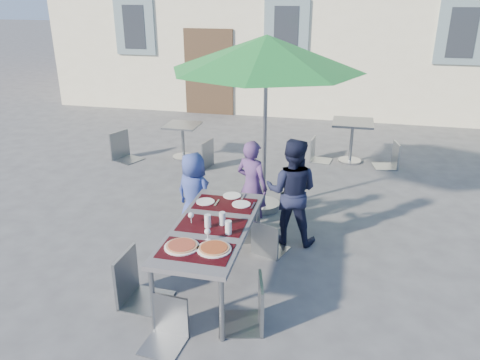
% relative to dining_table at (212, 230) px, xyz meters
% --- Properties ---
extents(ground, '(90.00, 90.00, 0.00)m').
position_rel_dining_table_xyz_m(ground, '(-0.31, 0.13, -0.70)').
color(ground, '#4A4B4D').
rests_on(ground, ground).
extents(dining_table, '(0.80, 1.85, 0.76)m').
position_rel_dining_table_xyz_m(dining_table, '(0.00, 0.00, 0.00)').
color(dining_table, '#434247').
rests_on(dining_table, ground).
extents(pizza_near_left, '(0.35, 0.35, 0.03)m').
position_rel_dining_table_xyz_m(pizza_near_left, '(-0.15, -0.52, 0.07)').
color(pizza_near_left, white).
rests_on(pizza_near_left, dining_table).
extents(pizza_near_right, '(0.34, 0.34, 0.03)m').
position_rel_dining_table_xyz_m(pizza_near_right, '(0.17, -0.49, 0.07)').
color(pizza_near_right, white).
rests_on(pizza_near_right, dining_table).
extents(glassware, '(0.52, 0.42, 0.15)m').
position_rel_dining_table_xyz_m(glassware, '(0.06, -0.08, 0.13)').
color(glassware, silver).
rests_on(glassware, dining_table).
extents(place_settings, '(0.69, 0.46, 0.01)m').
position_rel_dining_table_xyz_m(place_settings, '(-0.00, 0.63, 0.06)').
color(place_settings, white).
rests_on(place_settings, dining_table).
extents(child_0, '(0.66, 0.55, 1.15)m').
position_rel_dining_table_xyz_m(child_0, '(-0.58, 1.12, -0.12)').
color(child_0, '#364795').
rests_on(child_0, ground).
extents(child_1, '(0.55, 0.47, 1.29)m').
position_rel_dining_table_xyz_m(child_1, '(0.15, 1.39, -0.05)').
color(child_1, '#54366F').
rests_on(child_1, ground).
extents(child_2, '(0.70, 0.42, 1.41)m').
position_rel_dining_table_xyz_m(child_2, '(0.71, 1.21, 0.01)').
color(child_2, '#171A32').
rests_on(child_2, ground).
extents(chair_0, '(0.49, 0.50, 0.94)m').
position_rel_dining_table_xyz_m(chair_0, '(-0.35, 1.08, -0.15)').
color(chair_0, gray).
rests_on(chair_0, ground).
extents(chair_1, '(0.59, 0.59, 1.03)m').
position_rel_dining_table_xyz_m(chair_1, '(0.05, 1.05, -0.09)').
color(chair_1, gray).
rests_on(chair_1, ground).
extents(chair_2, '(0.48, 0.48, 0.85)m').
position_rel_dining_table_xyz_m(chair_2, '(0.49, 0.80, -0.20)').
color(chair_2, '#91979C').
rests_on(chair_2, ground).
extents(chair_3, '(0.49, 0.49, 1.06)m').
position_rel_dining_table_xyz_m(chair_3, '(-0.71, -0.47, -0.07)').
color(chair_3, gray).
rests_on(chair_3, ground).
extents(chair_4, '(0.52, 0.52, 0.96)m').
position_rel_dining_table_xyz_m(chair_4, '(0.55, -0.58, -0.13)').
color(chair_4, gray).
rests_on(chair_4, ground).
extents(chair_5, '(0.40, 0.41, 0.84)m').
position_rel_dining_table_xyz_m(chair_5, '(-0.17, -0.98, -0.21)').
color(chair_5, slate).
rests_on(chair_5, ground).
extents(patio_umbrella, '(2.67, 2.67, 2.55)m').
position_rel_dining_table_xyz_m(patio_umbrella, '(0.19, 2.08, 1.60)').
color(patio_umbrella, '#A8ABB0').
rests_on(patio_umbrella, ground).
extents(cafe_table_0, '(0.64, 0.64, 0.68)m').
position_rel_dining_table_xyz_m(cafe_table_0, '(-1.78, 4.03, -0.25)').
color(cafe_table_0, '#A8ABB0').
rests_on(cafe_table_0, ground).
extents(bg_chair_l_0, '(0.60, 0.60, 1.04)m').
position_rel_dining_table_xyz_m(bg_chair_l_0, '(-2.89, 3.69, -0.08)').
color(bg_chair_l_0, gray).
rests_on(bg_chair_l_0, ground).
extents(bg_chair_r_0, '(0.52, 0.52, 0.99)m').
position_rel_dining_table_xyz_m(bg_chair_r_0, '(-1.25, 3.61, -0.11)').
color(bg_chair_r_0, gray).
rests_on(bg_chair_r_0, ground).
extents(cafe_table_1, '(0.75, 0.75, 0.81)m').
position_rel_dining_table_xyz_m(cafe_table_1, '(1.44, 4.53, -0.12)').
color(cafe_table_1, '#A8ABB0').
rests_on(cafe_table_1, ground).
extents(bg_chair_l_1, '(0.43, 0.42, 0.86)m').
position_rel_dining_table_xyz_m(bg_chair_l_1, '(0.81, 4.47, -0.20)').
color(bg_chair_l_1, '#8F969A').
rests_on(bg_chair_l_1, ground).
extents(bg_chair_r_1, '(0.47, 0.47, 0.90)m').
position_rel_dining_table_xyz_m(bg_chair_r_1, '(2.17, 4.41, -0.17)').
color(bg_chair_r_1, '#92989D').
rests_on(bg_chair_r_1, ground).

